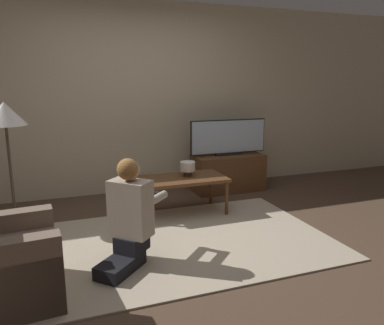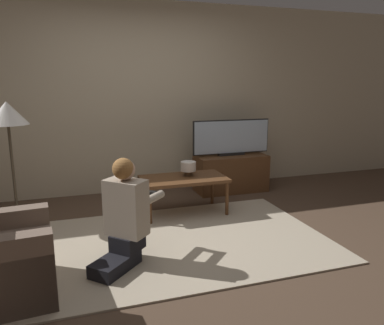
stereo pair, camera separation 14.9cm
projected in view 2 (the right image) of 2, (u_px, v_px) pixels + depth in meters
ground_plane at (177, 242)px, 3.64m from camera, size 10.00×10.00×0.00m
wall_back at (138, 99)px, 5.16m from camera, size 10.00×0.06×2.60m
rug at (177, 242)px, 3.64m from camera, size 2.90×1.87×0.02m
tv_stand at (231, 173)px, 5.32m from camera, size 1.00×0.46×0.52m
tv at (231, 137)px, 5.22m from camera, size 1.13×0.08×0.50m
coffee_table at (184, 181)px, 4.36m from camera, size 0.99×0.55×0.44m
floor_lamp at (8, 121)px, 3.85m from camera, size 0.42×0.42×1.34m
person_kneeling at (125, 214)px, 3.12m from camera, size 0.74×0.74×0.91m
table_lamp at (188, 167)px, 4.41m from camera, size 0.18×0.18×0.17m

